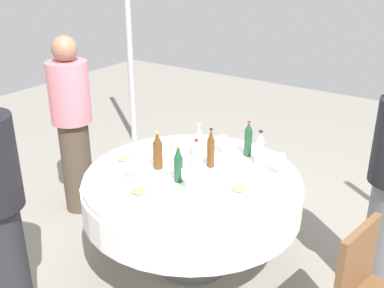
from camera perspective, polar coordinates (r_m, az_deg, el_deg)
The scene contains 21 objects.
ground_plane at distance 3.63m, azimuth -0.00°, elevation -14.34°, with size 10.00×10.00×0.00m, color gray.
dining_table at distance 3.30m, azimuth -0.00°, elevation -6.11°, with size 1.56×1.56×0.74m.
bottle_dark_green_west at distance 3.51m, azimuth 6.99°, elevation 0.54°, with size 0.06×0.06×0.28m.
bottle_brown_mid at distance 3.30m, azimuth 2.35°, elevation -0.63°, with size 0.06×0.06×0.30m.
bottle_clear_east at distance 3.37m, azimuth 8.41°, elevation -0.64°, with size 0.06×0.06×0.27m.
bottle_clear_rear at distance 3.13m, azimuth 0.52°, elevation -2.04°, with size 0.07×0.07×0.29m.
bottle_brown_far at distance 3.29m, azimuth -4.28°, elevation -0.92°, with size 0.07×0.07×0.29m.
bottle_dark_green_north at distance 3.10m, azimuth -1.71°, elevation -2.59°, with size 0.06×0.06×0.27m.
bottle_clear_right at distance 3.39m, azimuth 0.89°, elevation -0.01°, with size 0.06×0.06×0.30m.
wine_glass_rear at distance 3.00m, azimuth -0.66°, elevation -3.83°, with size 0.07×0.07×0.15m.
wine_glass_far at distance 3.51m, azimuth -1.39°, elevation 0.36°, with size 0.06×0.06×0.15m.
wine_glass_north at distance 3.16m, azimuth -7.67°, elevation -2.82°, with size 0.07×0.07×0.13m.
wine_glass_right at distance 3.53m, azimuth 3.85°, elevation 0.32°, with size 0.07×0.07×0.15m.
wine_glass_near at distance 3.23m, azimuth 10.86°, elevation -2.02°, with size 0.07×0.07×0.16m.
plate_near at distance 2.84m, azimuth 0.70°, elevation -7.82°, with size 0.22×0.22×0.02m.
plate_outer at distance 3.02m, azimuth 5.76°, elevation -5.81°, with size 0.22×0.22×0.04m.
plate_inner at distance 3.46m, azimuth -8.41°, elevation -2.04°, with size 0.23×0.23×0.04m.
plate_front at distance 3.00m, azimuth -6.58°, elevation -6.05°, with size 0.25×0.25×0.04m.
knife_mid at distance 3.32m, azimuth 6.45°, elevation -3.21°, with size 0.18×0.02×0.01m, color silver.
person_east at distance 4.07m, azimuth -14.62°, elevation 2.44°, with size 0.34×0.34×1.57m.
tent_pole_main at distance 5.48m, azimuth -7.80°, elevation 12.63°, with size 0.07×0.07×2.47m, color #B2B5B7.
Camera 1 is at (-1.64, 2.37, 2.21)m, focal length 42.96 mm.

